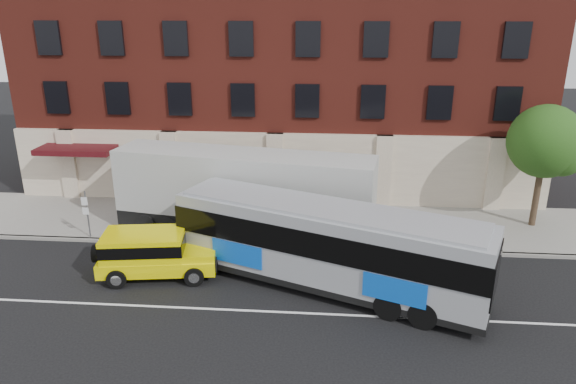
# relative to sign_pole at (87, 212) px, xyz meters

# --- Properties ---
(ground) EXTENTS (120.00, 120.00, 0.00)m
(ground) POSITION_rel_sign_pole_xyz_m (8.50, -6.15, -1.45)
(ground) COLOR black
(ground) RESTS_ON ground
(sidewalk) EXTENTS (60.00, 6.00, 0.15)m
(sidewalk) POSITION_rel_sign_pole_xyz_m (8.50, 2.85, -1.38)
(sidewalk) COLOR gray
(sidewalk) RESTS_ON ground
(kerb) EXTENTS (60.00, 0.25, 0.15)m
(kerb) POSITION_rel_sign_pole_xyz_m (8.50, -0.15, -1.38)
(kerb) COLOR gray
(kerb) RESTS_ON ground
(lane_line) EXTENTS (60.00, 0.12, 0.01)m
(lane_line) POSITION_rel_sign_pole_xyz_m (8.50, -5.65, -1.45)
(lane_line) COLOR white
(lane_line) RESTS_ON ground
(building) EXTENTS (30.00, 12.10, 15.00)m
(building) POSITION_rel_sign_pole_xyz_m (8.49, 10.77, 6.13)
(building) COLOR maroon
(building) RESTS_ON sidewalk
(sign_pole) EXTENTS (0.30, 0.20, 2.50)m
(sign_pole) POSITION_rel_sign_pole_xyz_m (0.00, 0.00, 0.00)
(sign_pole) COLOR slate
(sign_pole) RESTS_ON ground
(street_tree) EXTENTS (3.60, 3.60, 6.20)m
(street_tree) POSITION_rel_sign_pole_xyz_m (22.04, 3.34, 2.96)
(street_tree) COLOR #3D2A1E
(street_tree) RESTS_ON sidewalk
(city_bus) EXTENTS (12.77, 7.24, 3.47)m
(city_bus) POSITION_rel_sign_pole_xyz_m (11.51, -3.57, 0.47)
(city_bus) COLOR #979AA0
(city_bus) RESTS_ON ground
(yellow_suv) EXTENTS (5.22, 2.78, 1.95)m
(yellow_suv) POSITION_rel_sign_pole_xyz_m (4.26, -3.23, -0.33)
(yellow_suv) COLOR #FFF102
(yellow_suv) RESTS_ON ground
(shipping_container) EXTENTS (12.86, 4.71, 4.20)m
(shipping_container) POSITION_rel_sign_pole_xyz_m (7.41, 1.29, 0.63)
(shipping_container) COLOR black
(shipping_container) RESTS_ON ground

